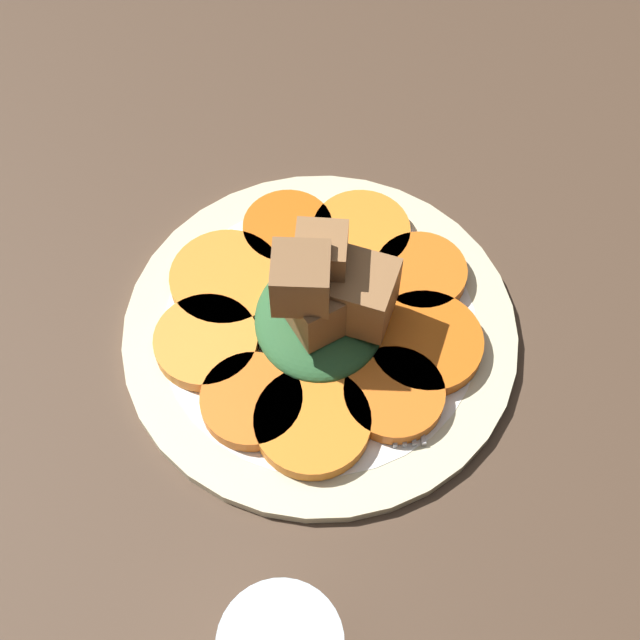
{
  "coord_description": "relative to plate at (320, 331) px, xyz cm",
  "views": [
    {
      "loc": [
        -34.07,
        -2.22,
        60.5
      ],
      "look_at": [
        0.0,
        0.0,
        4.1
      ],
      "focal_mm": 50.0,
      "sensor_mm": 36.0,
      "label": 1
    }
  ],
  "objects": [
    {
      "name": "carrot_slice_5",
      "position": [
        8.51,
        -2.72,
        1.21
      ],
      "size": [
        7.76,
        7.76,
        1.25
      ],
      "primitive_type": "cylinder",
      "color": "orange",
      "rests_on": "plate"
    },
    {
      "name": "carrot_slice_4",
      "position": [
        4.94,
        -7.45,
        1.21
      ],
      "size": [
        7.09,
        7.09,
        1.25
      ],
      "primitive_type": "cylinder",
      "color": "orange",
      "rests_on": "plate"
    },
    {
      "name": "carrot_slice_8",
      "position": [
        -2.2,
        8.25,
        1.21
      ],
      "size": [
        7.68,
        7.68,
        1.25
      ],
      "primitive_type": "cylinder",
      "color": "orange",
      "rests_on": "plate"
    },
    {
      "name": "carrot_slice_0",
      "position": [
        -6.77,
        4.41,
        1.21
      ],
      "size": [
        7.28,
        7.28,
        1.25
      ],
      "primitive_type": "cylinder",
      "color": "orange",
      "rests_on": "plate"
    },
    {
      "name": "plate",
      "position": [
        0.0,
        0.0,
        0.0
      ],
      "size": [
        29.68,
        29.68,
        1.05
      ],
      "color": "beige",
      "rests_on": "table_slab"
    },
    {
      "name": "carrot_slice_1",
      "position": [
        -8.15,
        0.03,
        1.21
      ],
      "size": [
        8.23,
        8.23,
        1.25
      ],
      "primitive_type": "cylinder",
      "color": "orange",
      "rests_on": "plate"
    },
    {
      "name": "carrot_slice_2",
      "position": [
        -5.61,
        -5.63,
        1.21
      ],
      "size": [
        7.23,
        7.23,
        1.25
      ],
      "primitive_type": "cylinder",
      "color": "orange",
      "rests_on": "plate"
    },
    {
      "name": "carrot_slice_3",
      "position": [
        -1.23,
        -7.85,
        1.21
      ],
      "size": [
        8.44,
        8.44,
        1.25
      ],
      "primitive_type": "cylinder",
      "color": "#D76115",
      "rests_on": "plate"
    },
    {
      "name": "center_pile",
      "position": [
        -0.06,
        -0.42,
        4.28
      ],
      "size": [
        10.76,
        10.52,
        10.32
      ],
      "color": "#2D6033",
      "rests_on": "plate"
    },
    {
      "name": "table_slab",
      "position": [
        0.0,
        0.0,
        -1.52
      ],
      "size": [
        120.0,
        120.0,
        2.0
      ],
      "primitive_type": "cube",
      "color": "#4C3828",
      "rests_on": "ground"
    },
    {
      "name": "carrot_slice_6",
      "position": [
        8.47,
        3.12,
        1.21
      ],
      "size": [
        7.12,
        7.12,
        1.25
      ],
      "primitive_type": "cylinder",
      "color": "#D35E12",
      "rests_on": "plate"
    },
    {
      "name": "carrot_slice_7",
      "position": [
        3.4,
        7.44,
        1.21
      ],
      "size": [
        8.63,
        8.63,
        1.25
      ],
      "primitive_type": "cylinder",
      "color": "orange",
      "rests_on": "plate"
    },
    {
      "name": "fork",
      "position": [
        -1.23,
        -5.65,
        0.78
      ],
      "size": [
        17.18,
        4.17,
        0.4
      ],
      "rotation": [
        0.0,
        0.0,
        0.15
      ],
      "color": "#B2B2B7",
      "rests_on": "plate"
    }
  ]
}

